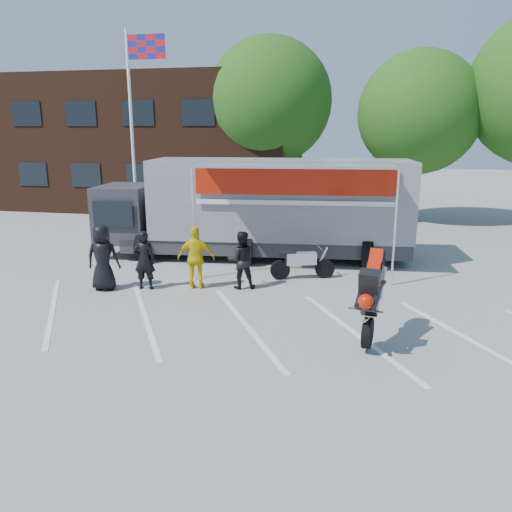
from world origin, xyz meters
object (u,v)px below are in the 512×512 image
(tree_left, at_px, (269,101))
(flagpole, at_px, (137,108))
(transporter_truck, at_px, (265,257))
(spectator_leather_b, at_px, (145,260))
(spectator_hivis, at_px, (196,258))
(parked_motorcycle, at_px, (302,279))
(spectator_leather_c, at_px, (241,260))
(stunt_bike_rider, at_px, (372,338))
(spectator_leather_a, at_px, (103,258))
(tree_mid, at_px, (419,113))

(tree_left, bearing_deg, flagpole, -125.28)
(transporter_truck, xyz_separation_m, spectator_leather_b, (-2.55, -4.07, 0.81))
(spectator_hivis, bearing_deg, parked_motorcycle, -162.03)
(spectator_hivis, bearing_deg, transporter_truck, -118.35)
(spectator_leather_c, distance_m, spectator_hivis, 1.22)
(stunt_bike_rider, bearing_deg, tree_left, 118.27)
(flagpole, distance_m, tree_left, 7.37)
(stunt_bike_rider, height_order, spectator_leather_a, spectator_leather_a)
(tree_mid, relative_size, parked_motorcycle, 3.98)
(tree_left, relative_size, spectator_leather_c, 5.45)
(tree_mid, height_order, spectator_leather_b, tree_mid)
(tree_left, height_order, spectator_hivis, tree_left)
(stunt_bike_rider, xyz_separation_m, spectator_hivis, (-4.66, 2.49, 0.86))
(stunt_bike_rider, bearing_deg, tree_mid, 91.96)
(transporter_truck, relative_size, spectator_leather_a, 5.78)
(tree_left, relative_size, spectator_leather_a, 4.84)
(spectator_leather_b, bearing_deg, spectator_leather_a, 8.91)
(spectator_leather_a, bearing_deg, tree_left, -108.12)
(transporter_truck, bearing_deg, tree_mid, 49.91)
(tree_mid, distance_m, spectator_leather_b, 15.04)
(tree_mid, bearing_deg, tree_left, 171.87)
(tree_left, distance_m, stunt_bike_rider, 16.90)
(spectator_leather_c, bearing_deg, flagpole, -64.93)
(tree_left, relative_size, tree_mid, 1.13)
(transporter_truck, height_order, spectator_leather_a, spectator_leather_a)
(spectator_leather_b, bearing_deg, tree_mid, -129.57)
(tree_left, distance_m, spectator_leather_c, 13.38)
(tree_left, xyz_separation_m, spectator_hivis, (0.29, -12.68, -4.71))
(flagpole, relative_size, parked_motorcycle, 4.15)
(flagpole, relative_size, spectator_hivis, 4.67)
(tree_mid, xyz_separation_m, stunt_bike_rider, (-2.05, -14.17, -4.94))
(flagpole, bearing_deg, spectator_leather_b, -65.53)
(stunt_bike_rider, relative_size, spectator_leather_a, 1.16)
(parked_motorcycle, bearing_deg, tree_left, -3.14)
(tree_mid, height_order, spectator_leather_c, tree_mid)
(flagpole, bearing_deg, tree_left, 54.72)
(flagpole, bearing_deg, spectator_leather_a, -73.75)
(tree_mid, xyz_separation_m, parked_motorcycle, (-3.97, -10.19, -4.94))
(tree_left, relative_size, spectator_leather_b, 5.36)
(spectator_leather_a, relative_size, spectator_hivis, 1.04)
(spectator_leather_a, relative_size, spectator_leather_c, 1.13)
(tree_mid, bearing_deg, spectator_leather_a, -126.59)
(tree_left, xyz_separation_m, spectator_leather_c, (1.49, -12.41, -4.77))
(spectator_leather_c, relative_size, spectator_hivis, 0.93)
(stunt_bike_rider, xyz_separation_m, spectator_leather_a, (-7.07, 1.88, 0.89))
(parked_motorcycle, distance_m, spectator_leather_c, 2.12)
(tree_mid, distance_m, spectator_hivis, 14.07)
(tree_left, xyz_separation_m, transporter_truck, (1.50, -8.94, -5.57))
(tree_mid, relative_size, spectator_leather_b, 4.76)
(flagpole, relative_size, spectator_leather_b, 4.96)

